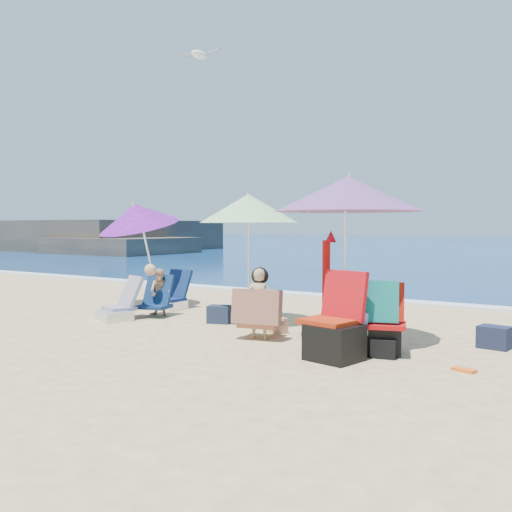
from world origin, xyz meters
The scene contains 20 objects.
ground centered at (0.00, 0.00, 0.00)m, with size 120.00×120.00×0.00m.
foam centered at (0.00, 5.10, 0.02)m, with size 120.00×0.50×0.04m.
headland centered at (-27.29, 19.73, 0.57)m, with size 20.50×11.50×2.60m.
umbrella_turquoise centered at (1.26, 0.82, 1.97)m, with size 2.57×2.57×2.24m.
umbrella_striped centered at (-0.66, 1.33, 1.83)m, with size 1.73×1.73×2.09m.
umbrella_blue centered at (-3.53, 1.77, 1.75)m, with size 1.81×1.86×2.14m.
furled_umbrella centered at (0.83, 1.11, 0.82)m, with size 0.22×0.17×1.49m.
chair_navy centered at (-2.74, 1.83, 0.19)m, with size 0.54×0.65×0.72m.
chair_rainbow centered at (-2.65, 0.45, 0.19)m, with size 0.71×0.85×0.71m.
camp_chair_left centered at (1.57, -0.19, 0.31)m, with size 0.76×0.70×1.02m.
camp_chair_right centered at (1.92, 0.36, 0.33)m, with size 0.66×0.69×0.91m.
person_center centered at (0.18, 0.34, 0.48)m, with size 0.71×0.66×0.99m.
person_left centered at (-2.38, 1.11, 0.41)m, with size 0.63×0.64×0.91m.
bag_navy_a centered at (-1.05, 1.09, 0.14)m, with size 0.42×0.36×0.28m.
bag_black_a centered at (-0.79, 1.61, 0.13)m, with size 0.41×0.35×0.25m.
bag_tan centered at (0.17, 0.86, 0.11)m, with size 0.30×0.25×0.22m.
bag_navy_b centered at (3.00, 1.47, 0.14)m, with size 0.42×0.34×0.28m.
bag_black_b centered at (2.01, 0.21, 0.11)m, with size 0.33×0.26×0.22m.
orange_item centered at (2.96, 0.07, 0.02)m, with size 0.27×0.19×0.03m.
seagull centered at (-2.34, 2.21, 4.72)m, with size 0.85×0.39×0.15m.
Camera 1 is at (4.37, -6.16, 1.55)m, focal length 39.95 mm.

